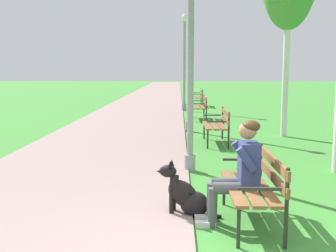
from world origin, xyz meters
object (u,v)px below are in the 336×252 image
Objects in this scene: park_bench_mid at (218,123)px; park_bench_furthest at (198,96)px; lamp_post_near at (191,50)px; lamp_post_far at (184,61)px; dog_black at (186,196)px; lamp_post_mid at (189,59)px; park_bench_near at (256,182)px; park_bench_far at (200,105)px; person_seated_on_near_bench at (239,168)px.

park_bench_furthest is at bearing 90.05° from park_bench_mid.
lamp_post_near is 11.02m from lamp_post_far.
dog_black is 0.20× the size of lamp_post_mid.
lamp_post_far reaches higher than park_bench_furthest.
park_bench_mid reaches higher than dog_black.
park_bench_furthest is at bearing 86.84° from dog_black.
lamp_post_mid is at bearing 88.46° from dog_black.
lamp_post_mid is at bearing 94.80° from park_bench_near.
lamp_post_mid reaches higher than park_bench_furthest.
park_bench_near is 5.41m from park_bench_mid.
park_bench_far is 3.42m from lamp_post_mid.
park_bench_mid is 1.20× the size of person_seated_on_near_bench.
lamp_post_near is 1.02× the size of lamp_post_mid.
person_seated_on_near_bench is (-0.25, -15.89, 0.17)m from park_bench_furthest.
lamp_post_mid is at bearing 93.19° from person_seated_on_near_bench.
lamp_post_near reaches higher than dog_black.
lamp_post_far is (-0.73, 8.20, 1.64)m from park_bench_mid.
lamp_post_far is at bearing 89.84° from lamp_post_near.
lamp_post_mid is (-0.67, -8.44, 1.60)m from park_bench_furthest.
dog_black is (-0.82, 0.26, -0.25)m from park_bench_near.
lamp_post_mid is at bearing 88.98° from lamp_post_near.
park_bench_near is 7.63m from lamp_post_mid.
lamp_post_far reaches higher than lamp_post_mid.
lamp_post_mid reaches higher than park_bench_near.
lamp_post_mid reaches higher than park_bench_mid.
park_bench_mid is at bearing 87.26° from person_seated_on_near_bench.
park_bench_furthest is 1.82× the size of dog_black.
park_bench_near and park_bench_far have the same top height.
person_seated_on_near_bench is 0.79m from dog_black.
park_bench_mid is 5.00m from park_bench_far.
lamp_post_near is (-0.50, 2.62, 1.47)m from person_seated_on_near_bench.
park_bench_mid is 5.23m from dog_black.
lamp_post_far is (-0.47, 13.64, 1.47)m from person_seated_on_near_bench.
lamp_post_far is at bearing 91.98° from person_seated_on_near_bench.
park_bench_furthest is at bearing 72.20° from lamp_post_far.
lamp_post_near is (-0.75, -13.27, 1.64)m from park_bench_furthest.
lamp_post_far is (-0.68, 13.62, 1.64)m from park_bench_near.
lamp_post_near is at bearing -94.20° from park_bench_far.
person_seated_on_near_bench is at bearing -92.74° from park_bench_mid.
park_bench_far is 1.20× the size of person_seated_on_near_bench.
park_bench_near is 10.41m from park_bench_far.
park_bench_mid is at bearing -87.84° from park_bench_far.
park_bench_mid is (0.05, 5.41, 0.00)m from park_bench_near.
lamp_post_mid is (-0.68, 2.02, 1.60)m from park_bench_mid.
lamp_post_near is 4.83m from lamp_post_mid.
person_seated_on_near_bench is 0.30× the size of lamp_post_far.
lamp_post_mid is (-0.62, 7.43, 1.60)m from park_bench_near.
person_seated_on_near_bench is 0.30× the size of lamp_post_near.
park_bench_furthest is 0.36× the size of lamp_post_far.
park_bench_far is at bearing 89.61° from person_seated_on_near_bench.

